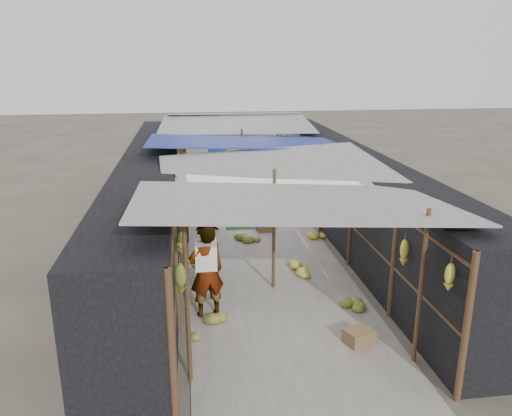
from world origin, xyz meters
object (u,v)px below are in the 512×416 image
crate_near (359,337)px  vendor_seated (296,194)px  black_basin (295,206)px  vendor_elderly (206,271)px  shopper_blue (210,201)px

crate_near → vendor_seated: bearing=65.4°
black_basin → vendor_elderly: vendor_elderly is taller
black_basin → vendor_seated: 0.41m
vendor_seated → crate_near: bearing=6.8°
black_basin → vendor_elderly: size_ratio=0.37×
black_basin → vendor_seated: size_ratio=0.66×
shopper_blue → vendor_seated: (2.85, 1.68, -0.35)m
crate_near → black_basin: (0.62, 8.01, -0.04)m
crate_near → vendor_seated: size_ratio=0.45×
vendor_seated → vendor_elderly: bearing=-14.2°
black_basin → vendor_elderly: 7.39m
shopper_blue → black_basin: bearing=35.1°
shopper_blue → vendor_seated: size_ratio=1.69×
crate_near → shopper_blue: shopper_blue is taller
crate_near → vendor_elderly: bearing=131.2°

